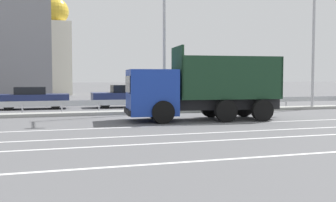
% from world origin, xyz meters
% --- Properties ---
extents(ground_plane, '(320.00, 320.00, 0.00)m').
position_xyz_m(ground_plane, '(0.00, 0.00, 0.00)').
color(ground_plane, '#565659').
extents(lane_strip_0, '(51.08, 0.16, 0.01)m').
position_xyz_m(lane_strip_0, '(2.37, -3.46, 0.00)').
color(lane_strip_0, silver).
rests_on(lane_strip_0, ground_plane).
extents(lane_strip_1, '(51.08, 0.16, 0.01)m').
position_xyz_m(lane_strip_1, '(2.37, -6.01, 0.00)').
color(lane_strip_1, silver).
rests_on(lane_strip_1, ground_plane).
extents(lane_strip_2, '(51.08, 0.16, 0.01)m').
position_xyz_m(lane_strip_2, '(2.37, -7.75, 0.00)').
color(lane_strip_2, silver).
rests_on(lane_strip_2, ground_plane).
extents(lane_strip_3, '(51.08, 0.16, 0.01)m').
position_xyz_m(lane_strip_3, '(2.37, -10.58, 0.00)').
color(lane_strip_3, silver).
rests_on(lane_strip_3, ground_plane).
extents(median_island, '(28.10, 1.10, 0.18)m').
position_xyz_m(median_island, '(0.00, 2.60, 0.09)').
color(median_island, gray).
rests_on(median_island, ground_plane).
extents(median_guardrail, '(51.08, 0.09, 0.78)m').
position_xyz_m(median_guardrail, '(0.00, 3.44, 0.57)').
color(median_guardrail, '#9EA0A5').
rests_on(median_guardrail, ground_plane).
extents(dump_truck, '(7.69, 3.21, 3.58)m').
position_xyz_m(dump_truck, '(1.40, -1.57, 1.29)').
color(dump_truck, '#19389E').
rests_on(dump_truck, ground_plane).
extents(median_road_sign, '(0.79, 0.16, 2.50)m').
position_xyz_m(median_road_sign, '(5.05, 2.60, 1.34)').
color(median_road_sign, white).
rests_on(median_road_sign, ground_plane).
extents(street_lamp_2, '(0.71, 2.76, 10.43)m').
position_xyz_m(street_lamp_2, '(1.62, 2.34, 5.77)').
color(street_lamp_2, '#ADADB2').
rests_on(street_lamp_2, ground_plane).
extents(street_lamp_3, '(0.71, 2.16, 8.44)m').
position_xyz_m(street_lamp_3, '(11.83, 2.25, 4.70)').
color(street_lamp_3, '#ADADB2').
rests_on(street_lamp_3, ground_plane).
extents(parked_car_2, '(4.70, 1.98, 1.47)m').
position_xyz_m(parked_car_2, '(-5.91, 8.01, 0.75)').
color(parked_car_2, navy).
rests_on(parked_car_2, ground_plane).
extents(parked_car_3, '(4.33, 1.90, 1.58)m').
position_xyz_m(parked_car_3, '(0.15, 7.73, 0.79)').
color(parked_car_3, navy).
rests_on(parked_car_3, ground_plane).
extents(church_tower, '(3.60, 3.60, 12.60)m').
position_xyz_m(church_tower, '(-3.81, 30.26, 5.72)').
color(church_tower, silver).
rests_on(church_tower, ground_plane).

